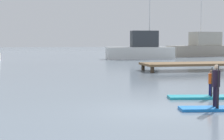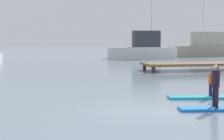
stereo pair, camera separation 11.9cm
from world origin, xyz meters
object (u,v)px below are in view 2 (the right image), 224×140
paddleboard_far (224,109)px  fishing_boat_white_large (203,47)px  paddler_child_solo (211,82)px  motor_boat_small_navy (143,49)px  paddleboard_near (210,97)px  paddler_adult (216,83)px

paddleboard_far → fishing_boat_white_large: bearing=65.6°
paddler_child_solo → fishing_boat_white_large: bearing=65.1°
paddler_child_solo → motor_boat_small_navy: bearing=78.9°
paddleboard_near → paddleboard_far: (-0.73, -2.51, 0.00)m
paddler_child_solo → fishing_boat_white_large: 41.42m
paddleboard_near → paddler_adult: paddler_adult is taller
paddleboard_far → fishing_boat_white_large: 44.01m
paddleboard_far → motor_boat_small_navy: size_ratio=0.35×
fishing_boat_white_large → motor_boat_small_navy: 12.70m
paddleboard_near → motor_boat_small_navy: bearing=78.9°
paddleboard_near → motor_boat_small_navy: 32.26m
paddler_adult → motor_boat_small_navy: (7.22, 34.10, 0.35)m
motor_boat_small_navy → paddler_adult: bearing=-102.0°
paddler_adult → fishing_boat_white_large: (18.45, 40.03, 0.45)m
paddleboard_far → paddler_adult: 0.96m
motor_boat_small_navy → paddler_child_solo: bearing=-101.1°
paddler_adult → fishing_boat_white_large: bearing=65.3°
paddleboard_far → paddleboard_near: bearing=73.7°
paddler_adult → motor_boat_small_navy: motor_boat_small_navy is taller
paddleboard_far → paddler_adult: paddler_adult is taller
paddleboard_far → motor_boat_small_navy: motor_boat_small_navy is taller
paddleboard_near → fishing_boat_white_large: bearing=65.1°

